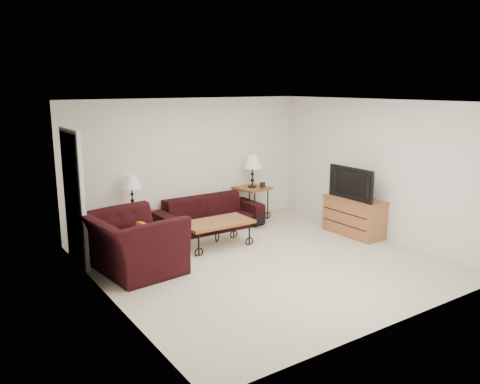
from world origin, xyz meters
The scene contains 20 objects.
ground centered at (0.00, 0.00, 0.00)m, with size 5.00×5.00×0.00m, color beige.
wall_back centered at (0.00, 2.50, 1.25)m, with size 5.00×0.02×2.50m, color white.
wall_front centered at (0.00, -2.50, 1.25)m, with size 5.00×0.02×2.50m, color white.
wall_left centered at (-2.50, 0.00, 1.25)m, with size 0.02×5.00×2.50m, color white.
wall_right centered at (2.50, 0.00, 1.25)m, with size 0.02×5.00×2.50m, color white.
ceiling centered at (0.00, 0.00, 2.50)m, with size 5.00×5.00×0.00m, color white.
doorway centered at (-2.47, 1.65, 1.02)m, with size 0.08×0.94×2.04m, color black.
sofa centered at (0.16, 2.02, 0.31)m, with size 2.12×0.83×0.62m, color black.
side_table_left centered at (-1.30, 2.20, 0.30)m, with size 0.55×0.55×0.60m, color #955826.
side_table_right centered at (1.31, 2.20, 0.33)m, with size 0.61×0.61×0.67m, color #955826.
lamp_left centered at (-1.30, 2.20, 0.89)m, with size 0.34×0.34×0.60m, color black, non-canonical shape.
lamp_right centered at (1.31, 2.20, 1.00)m, with size 0.38×0.38×0.67m, color black, non-canonical shape.
photo_frame_left centered at (-1.45, 2.05, 0.65)m, with size 0.12×0.02×0.10m, color black.
photo_frame_right centered at (1.46, 2.05, 0.72)m, with size 0.13×0.02×0.11m, color black.
coffee_table centered at (-0.24, 1.05, 0.23)m, with size 1.20×0.65×0.45m, color #955826.
armchair centered at (-1.88, 0.75, 0.44)m, with size 1.36×1.19×0.88m, color black.
throw_pillow centered at (-1.72, 0.70, 0.52)m, with size 0.40×0.11×0.40m, color orange.
tv_stand centered at (2.23, 0.22, 0.35)m, with size 0.48×1.15×0.69m, color #A3653C.
television centered at (2.21, 0.22, 0.99)m, with size 1.03×0.14×0.59m, color black.
backpack centered at (0.97, 1.59, 0.21)m, with size 0.32×0.25×0.42m, color black.
Camera 1 is at (-4.36, -5.81, 2.74)m, focal length 36.19 mm.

